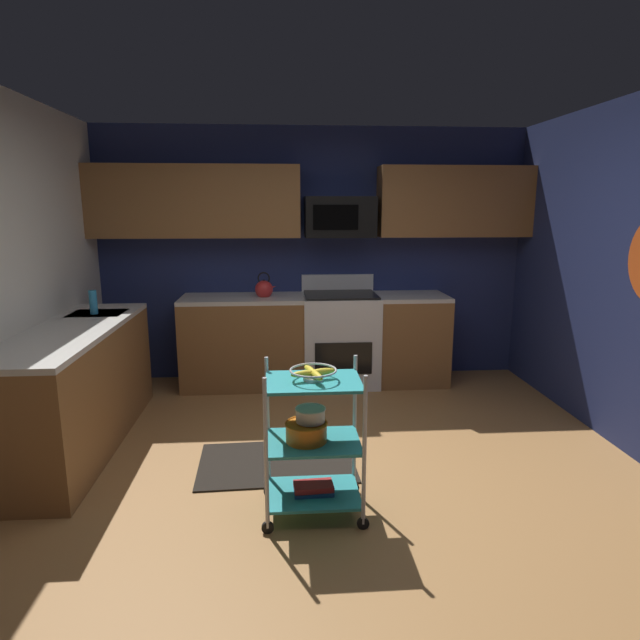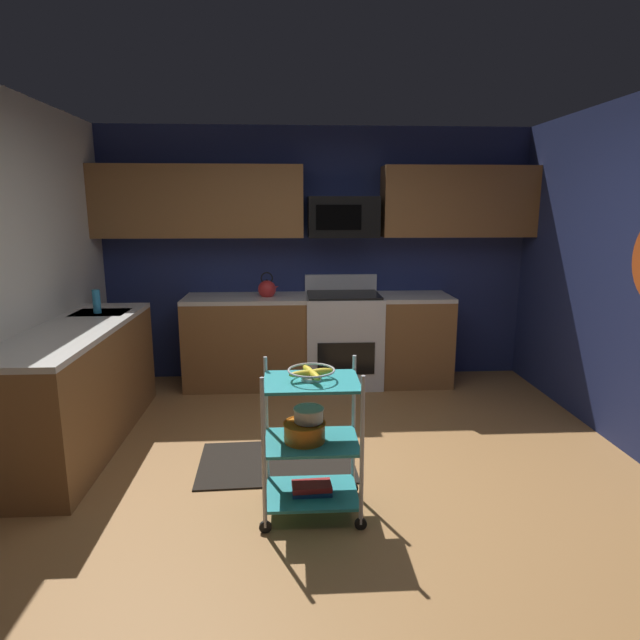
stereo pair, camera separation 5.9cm
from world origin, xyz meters
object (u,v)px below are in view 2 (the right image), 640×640
object	(u,v)px
book_stack	(312,488)
kettle	(267,289)
oven_range	(343,338)
mixing_bowl_small	(309,414)
dish_soap_bottle	(97,301)
rolling_cart	(312,441)
fruit_bowl	(311,372)
mixing_bowl_large	(305,431)
microwave	(343,217)

from	to	relation	value
book_stack	kettle	world-z (taller)	kettle
oven_range	mixing_bowl_small	distance (m)	2.44
book_stack	dish_soap_bottle	xyz separation A→B (m)	(-1.74, 1.61, 0.86)
rolling_cart	fruit_bowl	size ratio (longest dim) A/B	3.36
mixing_bowl_small	dish_soap_bottle	xyz separation A→B (m)	(-1.73, 1.60, 0.40)
mixing_bowl_large	mixing_bowl_small	bearing A→B (deg)	32.54
oven_range	kettle	xyz separation A→B (m)	(-0.77, -0.00, 0.52)
book_stack	mixing_bowl_large	bearing A→B (deg)	180.00
fruit_bowl	mixing_bowl_small	xyz separation A→B (m)	(-0.02, 0.02, -0.26)
mixing_bowl_large	book_stack	distance (m)	0.37
book_stack	microwave	bearing A→B (deg)	80.49
mixing_bowl_large	kettle	world-z (taller)	kettle
oven_range	fruit_bowl	bearing A→B (deg)	-99.93
mixing_bowl_small	microwave	bearing A→B (deg)	80.07
rolling_cart	mixing_bowl_small	distance (m)	0.17
microwave	dish_soap_bottle	distance (m)	2.44
oven_range	mixing_bowl_small	xyz separation A→B (m)	(-0.44, -2.39, 0.14)
mixing_bowl_small	fruit_bowl	bearing A→B (deg)	-44.71
rolling_cart	dish_soap_bottle	distance (m)	2.44
mixing_bowl_small	dish_soap_bottle	world-z (taller)	dish_soap_bottle
book_stack	kettle	size ratio (longest dim) A/B	0.91
fruit_bowl	mixing_bowl_large	distance (m)	0.36
fruit_bowl	kettle	distance (m)	2.43
rolling_cart	mixing_bowl_large	bearing A→B (deg)	180.00
mixing_bowl_small	book_stack	bearing A→B (deg)	-44.71
oven_range	microwave	size ratio (longest dim) A/B	1.57
mixing_bowl_large	dish_soap_bottle	world-z (taller)	dish_soap_bottle
oven_range	fruit_bowl	world-z (taller)	oven_range
book_stack	oven_range	bearing A→B (deg)	80.07
oven_range	rolling_cart	size ratio (longest dim) A/B	1.20
mixing_bowl_large	fruit_bowl	bearing A→B (deg)	0.00
oven_range	kettle	world-z (taller)	kettle
book_stack	rolling_cart	bearing A→B (deg)	0.00
rolling_cart	microwave	bearing A→B (deg)	80.49
oven_range	book_stack	distance (m)	2.47
rolling_cart	oven_range	bearing A→B (deg)	80.07
fruit_bowl	microwave	bearing A→B (deg)	80.49
rolling_cart	mixing_bowl_large	distance (m)	0.08
mixing_bowl_large	dish_soap_bottle	bearing A→B (deg)	136.53
fruit_bowl	book_stack	world-z (taller)	fruit_bowl
fruit_bowl	dish_soap_bottle	world-z (taller)	dish_soap_bottle
kettle	dish_soap_bottle	world-z (taller)	kettle
mixing_bowl_small	mixing_bowl_large	bearing A→B (deg)	-147.46
mixing_bowl_small	dish_soap_bottle	distance (m)	2.39
microwave	kettle	size ratio (longest dim) A/B	2.65
oven_range	dish_soap_bottle	size ratio (longest dim) A/B	5.50
fruit_bowl	book_stack	size ratio (longest dim) A/B	1.13
fruit_bowl	dish_soap_bottle	distance (m)	2.38
microwave	rolling_cart	bearing A→B (deg)	-99.51
microwave	book_stack	bearing A→B (deg)	-99.51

